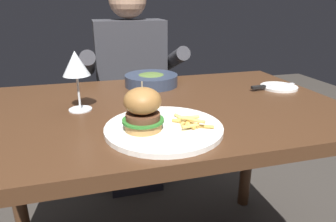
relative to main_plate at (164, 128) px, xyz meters
name	(u,v)px	position (x,y,z in m)	size (l,w,h in m)	color
dining_table	(158,132)	(0.03, 0.21, -0.10)	(1.25, 0.77, 0.74)	#472B19
main_plate	(164,128)	(0.00, 0.00, 0.00)	(0.32, 0.32, 0.01)	white
burger_sandwich	(143,109)	(-0.06, -0.01, 0.06)	(0.11, 0.11, 0.13)	#B78447
fries_pile	(189,122)	(0.07, -0.01, 0.02)	(0.10, 0.12, 0.03)	#E0B251
wine_glass	(76,65)	(-0.22, 0.23, 0.14)	(0.08, 0.08, 0.19)	silver
bread_plate	(279,87)	(0.55, 0.29, 0.00)	(0.14, 0.14, 0.01)	white
table_knife	(269,86)	(0.50, 0.28, 0.01)	(0.20, 0.04, 0.01)	silver
soup_bowl	(151,80)	(0.07, 0.46, 0.02)	(0.22, 0.22, 0.05)	#2D384C
diner_person	(132,98)	(0.04, 0.87, -0.18)	(0.51, 0.36, 1.18)	#282833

